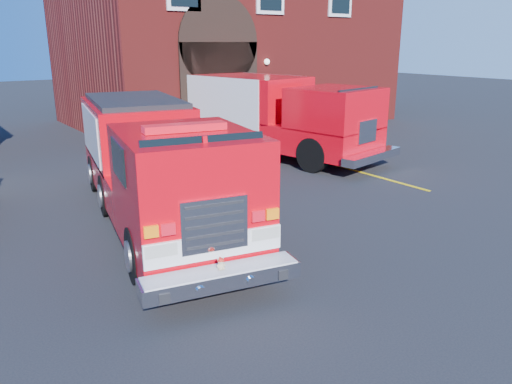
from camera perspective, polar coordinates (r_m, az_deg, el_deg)
ground at (r=10.80m, az=-3.72°, el=-5.10°), size 100.00×100.00×0.00m
parking_stripe_near at (r=15.66m, az=14.82°, el=1.38°), size 0.12×3.00×0.01m
parking_stripe_mid at (r=17.65m, az=7.37°, el=3.53°), size 0.12×3.00×0.01m
parking_stripe_far at (r=19.89m, az=1.48°, el=5.17°), size 0.12×3.00×0.01m
fire_station at (r=26.64m, az=-3.44°, el=17.31°), size 15.20×10.20×8.45m
fire_engine at (r=11.53m, az=-11.47°, el=3.22°), size 4.13×8.97×2.67m
secondary_truck at (r=18.55m, az=1.51°, el=9.08°), size 4.19×8.95×2.79m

